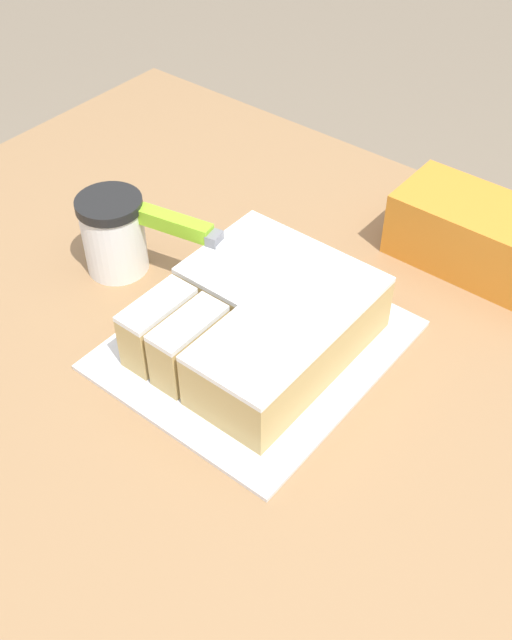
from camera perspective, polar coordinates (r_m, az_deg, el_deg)
countertop at (r=1.30m, az=-0.41°, el=-18.27°), size 1.40×1.10×0.92m
cake_board at (r=0.96m, az=0.00°, el=-1.89°), size 0.31×0.35×0.01m
cake at (r=0.93m, az=0.28°, el=0.04°), size 0.23×0.27×0.08m
knife at (r=0.99m, az=-4.60°, el=6.71°), size 0.31×0.08×0.02m
coffee_cup at (r=1.07m, az=-10.80°, el=6.44°), size 0.09×0.09×0.12m
storage_box at (r=1.10m, az=16.93°, el=6.01°), size 0.25×0.12×0.10m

